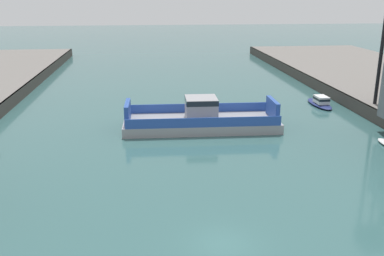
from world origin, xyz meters
TOP-DOWN VIEW (x-y plane):
  - ground_plane at (0.00, 0.00)m, footprint 400.00×400.00m
  - chain_ferry at (1.74, 24.83)m, footprint 18.26×7.01m
  - moored_boat_near_left at (19.95, 33.72)m, footprint 2.35×6.83m

SIDE VIEW (x-z plane):
  - ground_plane at x=0.00m, z-range 0.00..0.00m
  - moored_boat_near_left at x=19.95m, z-range -0.19..1.28m
  - chain_ferry at x=1.74m, z-range -0.74..3.00m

